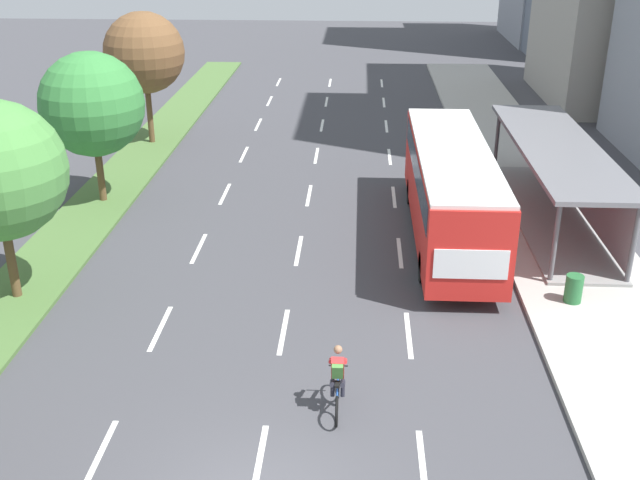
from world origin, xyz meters
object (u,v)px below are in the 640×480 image
median_tree_third (92,105)px  trash_bin (574,289)px  cyclist (338,382)px  bus (451,184)px  bus_shelter (562,174)px  median_tree_fourth (144,53)px

median_tree_third → trash_bin: 18.72m
cyclist → median_tree_third: median_tree_third is taller
median_tree_third → bus: bearing=-12.3°
median_tree_third → trash_bin: size_ratio=6.93×
bus_shelter → median_tree_third: median_tree_third is taller
median_tree_third → median_tree_fourth: size_ratio=0.93×
cyclist → median_tree_third: (-9.84, 13.29, 3.21)m
bus → median_tree_fourth: bearing=140.7°
bus → median_tree_fourth: (-13.59, 11.14, 2.45)m
bus → median_tree_third: 13.91m
bus → trash_bin: bearing=-56.7°
median_tree_fourth → trash_bin: (16.79, -16.01, -3.94)m
bus_shelter → cyclist: size_ratio=6.53×
bus_shelter → bus: (-4.28, -1.86, 0.20)m
bus_shelter → trash_bin: (-1.08, -6.73, -1.29)m
cyclist → median_tree_fourth: size_ratio=0.29×
bus_shelter → bus: 4.67m
bus_shelter → trash_bin: 6.94m
bus → trash_bin: bus is taller
bus_shelter → trash_bin: bus_shelter is taller
bus → median_tree_fourth: size_ratio=1.78×
bus → cyclist: size_ratio=6.20×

